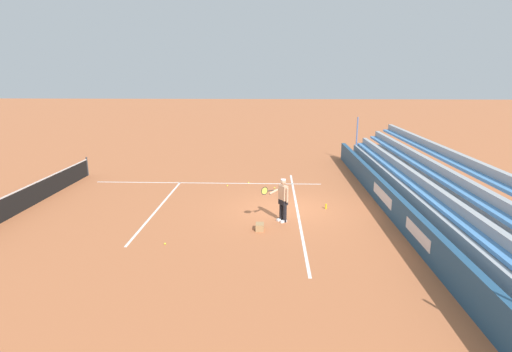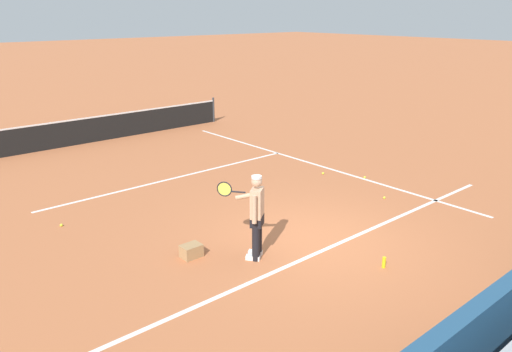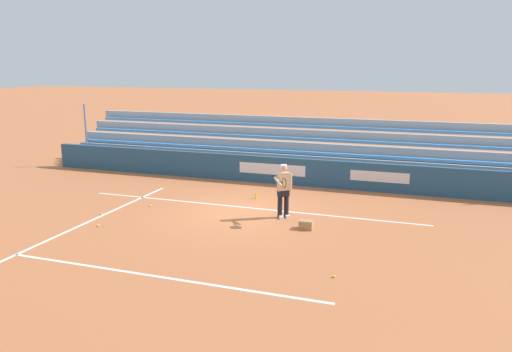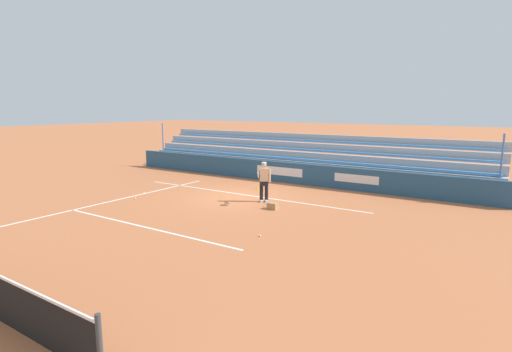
# 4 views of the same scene
# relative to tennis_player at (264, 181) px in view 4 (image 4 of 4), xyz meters

# --- Properties ---
(ground_plane) EXTENTS (160.00, 160.00, 0.00)m
(ground_plane) POSITION_rel_tennis_player_xyz_m (1.47, -0.18, -0.89)
(ground_plane) COLOR #B7663D
(court_baseline_white) EXTENTS (12.00, 0.10, 0.01)m
(court_baseline_white) POSITION_rel_tennis_player_xyz_m (1.47, -0.68, -0.89)
(court_baseline_white) COLOR white
(court_baseline_white) RESTS_ON ground
(court_sideline_white) EXTENTS (0.10, 12.00, 0.01)m
(court_sideline_white) POSITION_rel_tennis_player_xyz_m (5.58, 3.82, -0.89)
(court_sideline_white) COLOR white
(court_sideline_white) RESTS_ON ground
(court_service_line_white) EXTENTS (8.22, 0.10, 0.01)m
(court_service_line_white) POSITION_rel_tennis_player_xyz_m (1.47, 5.32, -0.89)
(court_service_line_white) COLOR white
(court_service_line_white) RESTS_ON ground
(back_wall_sponsor_board) EXTENTS (21.46, 0.25, 1.10)m
(back_wall_sponsor_board) POSITION_rel_tennis_player_xyz_m (1.46, -4.44, -0.34)
(back_wall_sponsor_board) COLOR navy
(back_wall_sponsor_board) RESTS_ON ground
(bleacher_stand) EXTENTS (20.39, 2.40, 2.95)m
(bleacher_stand) POSITION_rel_tennis_player_xyz_m (1.47, -6.27, -0.17)
(bleacher_stand) COLOR #9EA3A8
(bleacher_stand) RESTS_ON ground
(tennis_player) EXTENTS (0.63, 1.05, 1.71)m
(tennis_player) POSITION_rel_tennis_player_xyz_m (0.00, 0.00, 0.00)
(tennis_player) COLOR black
(tennis_player) RESTS_ON ground
(ball_box_cardboard) EXTENTS (0.40, 0.30, 0.26)m
(ball_box_cardboard) POSITION_rel_tennis_player_xyz_m (-0.96, 0.85, -0.76)
(ball_box_cardboard) COLOR #A87F51
(ball_box_cardboard) RESTS_ON ground
(tennis_ball_far_right) EXTENTS (0.07, 0.07, 0.07)m
(tennis_ball_far_right) POSITION_rel_tennis_player_xyz_m (-2.39, 4.04, -0.86)
(tennis_ball_far_right) COLOR #CCE533
(tennis_ball_far_right) RESTS_ON ground
(tennis_ball_midcourt) EXTENTS (0.07, 0.07, 0.07)m
(tennis_ball_midcourt) POSITION_rel_tennis_player_xyz_m (5.65, 1.65, -0.86)
(tennis_ball_midcourt) COLOR #CCE533
(tennis_ball_midcourt) RESTS_ON ground
(tennis_ball_far_left) EXTENTS (0.07, 0.07, 0.07)m
(tennis_ball_far_left) POSITION_rel_tennis_player_xyz_m (5.01, 2.71, -0.86)
(tennis_ball_far_left) COLOR #CCE533
(tennis_ball_far_left) RESTS_ON ground
(tennis_ball_near_player) EXTENTS (0.07, 0.07, 0.07)m
(tennis_ball_near_player) POSITION_rel_tennis_player_xyz_m (4.67, 0.27, -0.86)
(tennis_ball_near_player) COLOR #CCE533
(tennis_ball_near_player) RESTS_ON ground
(water_bottle) EXTENTS (0.07, 0.07, 0.22)m
(water_bottle) POSITION_rel_tennis_player_xyz_m (1.58, -1.92, -0.78)
(water_bottle) COLOR yellow
(water_bottle) RESTS_ON ground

